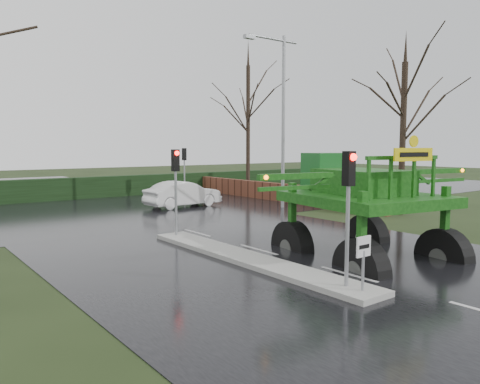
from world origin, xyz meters
TOP-DOWN VIEW (x-y plane):
  - ground at (0.00, 0.00)m, footprint 140.00×140.00m
  - road_main at (0.00, 10.00)m, footprint 14.00×80.00m
  - road_cross at (0.00, 16.00)m, footprint 80.00×12.00m
  - median_island at (-1.30, 3.00)m, footprint 1.20×10.00m
  - hedge_row at (0.00, 24.00)m, footprint 44.00×0.90m
  - brick_wall at (10.50, 16.00)m, footprint 0.40×20.00m
  - keep_left_sign at (-1.30, -1.50)m, footprint 0.50×0.07m
  - traffic_signal_near at (-1.30, -1.01)m, footprint 0.26×0.33m
  - traffic_signal_mid at (-1.30, 7.49)m, footprint 0.26×0.33m
  - traffic_signal_far at (6.50, 20.01)m, footprint 0.26×0.33m
  - street_light_right at (8.19, 12.00)m, footprint 3.85×0.30m
  - tree_right_near at (11.50, 6.00)m, footprint 5.60×5.60m
  - tree_right_far at (13.00, 21.00)m, footprint 7.00×7.00m
  - crop_sprayer at (0.59, 0.23)m, footprint 8.77×6.11m
  - white_sedan at (3.90, 15.80)m, footprint 4.79×1.95m

SIDE VIEW (x-z plane):
  - ground at x=0.00m, z-range 0.00..0.00m
  - white_sedan at x=3.90m, z-range -0.77..0.77m
  - road_main at x=0.00m, z-range -0.01..0.01m
  - road_cross at x=0.00m, z-range 0.00..0.02m
  - median_island at x=-1.30m, z-range 0.01..0.17m
  - brick_wall at x=10.50m, z-range 0.00..1.20m
  - hedge_row at x=0.00m, z-range 0.00..1.50m
  - keep_left_sign at x=-1.30m, z-range 0.38..1.73m
  - crop_sprayer at x=0.59m, z-range -0.13..4.82m
  - traffic_signal_near at x=-1.30m, z-range 0.83..4.35m
  - traffic_signal_mid at x=-1.30m, z-range 0.83..4.35m
  - traffic_signal_far at x=6.50m, z-range 0.83..4.35m
  - tree_right_near at x=11.50m, z-range 0.38..10.02m
  - street_light_right at x=8.19m, z-range 0.99..10.99m
  - tree_right_far at x=13.00m, z-range 0.47..12.52m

